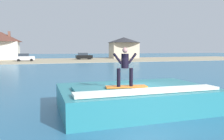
# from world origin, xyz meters

# --- Properties ---
(ground_plane) EXTENTS (260.00, 260.00, 0.00)m
(ground_plane) POSITION_xyz_m (0.00, 0.00, 0.00)
(ground_plane) COLOR #2B668B
(wave_crest) EXTENTS (7.11, 4.59, 1.21)m
(wave_crest) POSITION_xyz_m (0.18, 0.38, 0.57)
(wave_crest) COLOR teal
(wave_crest) RESTS_ON ground_plane
(surfboard) EXTENTS (1.87, 0.76, 0.06)m
(surfboard) POSITION_xyz_m (-0.57, -0.28, 1.24)
(surfboard) COLOR orange
(surfboard) RESTS_ON wave_crest
(surfer) EXTENTS (1.09, 0.32, 1.69)m
(surfer) POSITION_xyz_m (-0.67, -0.36, 2.21)
(surfer) COLOR black
(surfer) RESTS_ON surfboard
(shoreline_bank) EXTENTS (120.00, 23.46, 0.08)m
(shoreline_bank) POSITION_xyz_m (0.00, 48.12, 0.04)
(shoreline_bank) COLOR tan
(shoreline_bank) RESTS_ON ground_plane
(car_near_shore) EXTENTS (4.24, 2.03, 1.86)m
(car_near_shore) POSITION_xyz_m (-7.68, 46.11, 0.94)
(car_near_shore) COLOR silver
(car_near_shore) RESTS_ON ground_plane
(car_far_shore) EXTENTS (4.42, 2.12, 1.86)m
(car_far_shore) POSITION_xyz_m (7.01, 50.65, 0.95)
(car_far_shore) COLOR black
(car_far_shore) RESTS_ON ground_plane
(house_with_chimney) EXTENTS (10.49, 10.49, 7.50)m
(house_with_chimney) POSITION_xyz_m (-13.96, 55.80, 4.26)
(house_with_chimney) COLOR silver
(house_with_chimney) RESTS_ON ground_plane
(house_gabled_white) EXTENTS (10.13, 10.13, 6.48)m
(house_gabled_white) POSITION_xyz_m (20.36, 55.15, 3.88)
(house_gabled_white) COLOR beige
(house_gabled_white) RESTS_ON ground_plane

